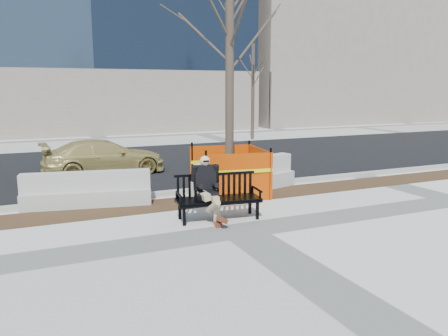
{
  "coord_description": "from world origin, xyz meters",
  "views": [
    {
      "loc": [
        -3.89,
        -7.95,
        2.91
      ],
      "look_at": [
        0.29,
        1.52,
        1.04
      ],
      "focal_mm": 35.85,
      "sensor_mm": 36.0,
      "label": 1
    }
  ],
  "objects_px": {
    "sedan": "(105,174)",
    "jersey_barrier_right": "(245,192)",
    "jersey_barrier_left": "(88,206)",
    "tree_fence": "(229,194)",
    "bench": "(218,219)",
    "seated_man": "(206,220)"
  },
  "relations": [
    {
      "from": "jersey_barrier_left",
      "to": "bench",
      "type": "bearing_deg",
      "value": -32.18
    },
    {
      "from": "seated_man",
      "to": "jersey_barrier_right",
      "type": "height_order",
      "value": "seated_man"
    },
    {
      "from": "tree_fence",
      "to": "jersey_barrier_right",
      "type": "distance_m",
      "value": 0.58
    },
    {
      "from": "jersey_barrier_left",
      "to": "sedan",
      "type": "bearing_deg",
      "value": 85.66
    },
    {
      "from": "bench",
      "to": "sedan",
      "type": "distance_m",
      "value": 6.6
    },
    {
      "from": "bench",
      "to": "jersey_barrier_right",
      "type": "relative_size",
      "value": 0.57
    },
    {
      "from": "bench",
      "to": "sedan",
      "type": "bearing_deg",
      "value": 110.2
    },
    {
      "from": "jersey_barrier_left",
      "to": "seated_man",
      "type": "bearing_deg",
      "value": -34.17
    },
    {
      "from": "bench",
      "to": "tree_fence",
      "type": "distance_m",
      "value": 2.37
    },
    {
      "from": "tree_fence",
      "to": "jersey_barrier_left",
      "type": "bearing_deg",
      "value": 175.56
    },
    {
      "from": "tree_fence",
      "to": "jersey_barrier_right",
      "type": "relative_size",
      "value": 2.05
    },
    {
      "from": "jersey_barrier_right",
      "to": "tree_fence",
      "type": "bearing_deg",
      "value": 177.8
    },
    {
      "from": "tree_fence",
      "to": "jersey_barrier_left",
      "type": "distance_m",
      "value": 3.75
    },
    {
      "from": "tree_fence",
      "to": "sedan",
      "type": "distance_m",
      "value": 5.13
    },
    {
      "from": "jersey_barrier_left",
      "to": "tree_fence",
      "type": "bearing_deg",
      "value": 5.98
    },
    {
      "from": "tree_fence",
      "to": "seated_man",
      "type": "bearing_deg",
      "value": -126.63
    },
    {
      "from": "bench",
      "to": "tree_fence",
      "type": "relative_size",
      "value": 0.28
    },
    {
      "from": "bench",
      "to": "jersey_barrier_left",
      "type": "distance_m",
      "value": 3.45
    },
    {
      "from": "sedan",
      "to": "tree_fence",
      "type": "bearing_deg",
      "value": -151.66
    },
    {
      "from": "seated_man",
      "to": "jersey_barrier_right",
      "type": "bearing_deg",
      "value": 53.51
    },
    {
      "from": "jersey_barrier_left",
      "to": "jersey_barrier_right",
      "type": "height_order",
      "value": "jersey_barrier_right"
    },
    {
      "from": "sedan",
      "to": "jersey_barrier_right",
      "type": "xyz_separation_m",
      "value": [
        3.21,
        -4.26,
        0.0
      ]
    }
  ]
}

